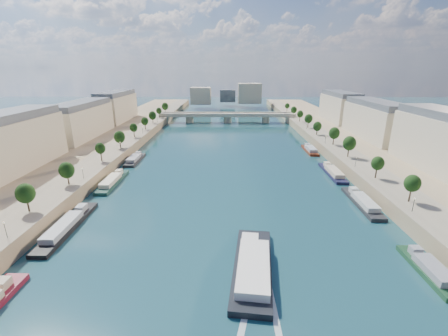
{
  "coord_description": "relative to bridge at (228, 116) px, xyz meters",
  "views": [
    {
      "loc": [
        0.26,
        -31.96,
        43.72
      ],
      "look_at": [
        -1.23,
        83.36,
        5.0
      ],
      "focal_mm": 24.0,
      "sensor_mm": 36.0,
      "label": 1
    }
  ],
  "objects": [
    {
      "name": "pave_left",
      "position": [
        -57.0,
        -119.39,
        -0.03
      ],
      "size": [
        14.0,
        520.0,
        0.1
      ],
      "primitive_type": "cube",
      "color": "gray",
      "rests_on": "quay_left"
    },
    {
      "name": "ground",
      "position": [
        0.0,
        -119.39,
        -5.08
      ],
      "size": [
        700.0,
        700.0,
        0.0
      ],
      "primitive_type": "plane",
      "color": "#0C3234",
      "rests_on": "ground"
    },
    {
      "name": "moored_barges_right",
      "position": [
        45.5,
        -161.31,
        -4.24
      ],
      "size": [
        5.0,
        159.75,
        3.6
      ],
      "color": "black",
      "rests_on": "ground"
    },
    {
      "name": "lamps_left",
      "position": [
        -52.5,
        -129.39,
        2.7
      ],
      "size": [
        0.36,
        200.36,
        4.28
      ],
      "color": "black",
      "rests_on": "ground"
    },
    {
      "name": "lamps_right",
      "position": [
        52.5,
        -114.39,
        2.7
      ],
      "size": [
        0.36,
        200.36,
        4.28
      ],
      "color": "black",
      "rests_on": "ground"
    },
    {
      "name": "skyline",
      "position": [
        3.19,
        100.13,
        9.57
      ],
      "size": [
        79.0,
        42.0,
        22.0
      ],
      "color": "beige",
      "rests_on": "ground"
    },
    {
      "name": "pave_right",
      "position": [
        57.0,
        -119.39,
        -0.03
      ],
      "size": [
        14.0,
        520.0,
        0.1
      ],
      "primitive_type": "cube",
      "color": "gray",
      "rests_on": "quay_right"
    },
    {
      "name": "buildings_right",
      "position": [
        85.0,
        -107.39,
        11.37
      ],
      "size": [
        16.0,
        226.0,
        23.2
      ],
      "color": "beige",
      "rests_on": "ground"
    },
    {
      "name": "tour_barge",
      "position": [
        6.02,
        -194.22,
        -3.95
      ],
      "size": [
        11.49,
        30.0,
        3.97
      ],
      "rotation": [
        0.0,
        0.0,
        -0.11
      ],
      "color": "black",
      "rests_on": "ground"
    },
    {
      "name": "buildings_left",
      "position": [
        -85.0,
        -107.39,
        11.37
      ],
      "size": [
        16.0,
        226.0,
        23.2
      ],
      "color": "beige",
      "rests_on": "ground"
    },
    {
      "name": "moored_barges_left",
      "position": [
        -45.5,
        -160.42,
        -4.24
      ],
      "size": [
        5.0,
        119.09,
        3.6
      ],
      "color": "maroon",
      "rests_on": "ground"
    },
    {
      "name": "trees_right",
      "position": [
        55.0,
        -109.39,
        5.39
      ],
      "size": [
        4.8,
        268.8,
        8.26
      ],
      "color": "#382B1E",
      "rests_on": "ground"
    },
    {
      "name": "trees_left",
      "position": [
        -55.0,
        -117.39,
        5.39
      ],
      "size": [
        4.8,
        268.8,
        8.26
      ],
      "color": "#382B1E",
      "rests_on": "ground"
    },
    {
      "name": "quay_left",
      "position": [
        -72.0,
        -119.39,
        -2.58
      ],
      "size": [
        44.0,
        520.0,
        5.0
      ],
      "primitive_type": "cube",
      "color": "#9E8460",
      "rests_on": "ground"
    },
    {
      "name": "quay_right",
      "position": [
        72.0,
        -119.39,
        -2.58
      ],
      "size": [
        44.0,
        520.0,
        5.0
      ],
      "primitive_type": "cube",
      "color": "#9E8460",
      "rests_on": "ground"
    },
    {
      "name": "bridge",
      "position": [
        0.0,
        0.0,
        0.0
      ],
      "size": [
        112.0,
        12.0,
        8.15
      ],
      "color": "#C1B79E",
      "rests_on": "ground"
    },
    {
      "name": "wake",
      "position": [
        6.02,
        -210.79,
        -5.06
      ],
      "size": [
        10.73,
        26.01,
        0.04
      ],
      "color": "silver",
      "rests_on": "ground"
    }
  ]
}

